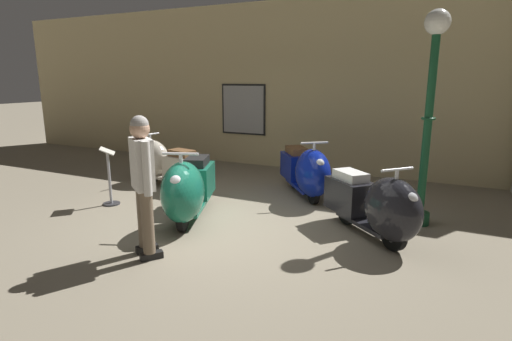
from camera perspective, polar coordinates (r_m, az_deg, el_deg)
name	(u,v)px	position (r m, az deg, el deg)	size (l,w,h in m)	color
ground_plane	(229,227)	(5.84, -3.86, -7.89)	(60.00, 60.00, 0.00)	gray
showroom_back_wall	(324,87)	(9.17, 9.56, 11.48)	(18.00, 0.63, 3.74)	#CCB784
scooter_0	(161,162)	(8.14, -13.21, 1.13)	(1.70, 0.79, 1.00)	black
scooter_1	(188,189)	(5.94, -9.57, -2.60)	(1.14, 1.86, 1.10)	black
scooter_2	(307,172)	(7.09, 7.22, -0.15)	(1.44, 1.66, 1.05)	black
scooter_3	(378,206)	(5.44, 16.76, -4.79)	(1.56, 1.49, 1.03)	black
lamppost	(430,99)	(6.05, 23.31, 9.23)	(0.33, 0.33, 2.94)	#144728
visitor_0	(143,177)	(4.80, -15.63, -0.90)	(0.47, 0.41, 1.67)	black
info_stanchion	(110,181)	(7.13, -19.89, -1.45)	(0.38, 0.39, 0.97)	#333338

